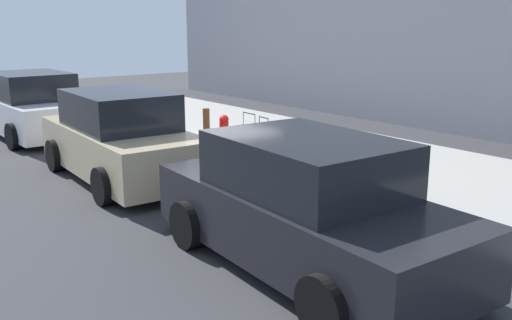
{
  "coord_description": "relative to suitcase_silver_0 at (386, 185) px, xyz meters",
  "views": [
    {
      "loc": [
        -9.6,
        6.18,
        2.91
      ],
      "look_at": [
        -2.39,
        0.47,
        0.65
      ],
      "focal_mm": 39.33,
      "sensor_mm": 36.0,
      "label": 1
    }
  ],
  "objects": [
    {
      "name": "suitcase_olive_3",
      "position": [
        1.58,
        0.02,
        -0.01
      ],
      "size": [
        0.41,
        0.27,
        0.58
      ],
      "color": "#59601E",
      "rests_on": "sidewalk_curb"
    },
    {
      "name": "bollard_post",
      "position": [
        4.94,
        0.14,
        0.19
      ],
      "size": [
        0.15,
        0.15,
        0.92
      ],
      "primitive_type": "cylinder",
      "color": "brown",
      "rests_on": "sidewalk_curb"
    },
    {
      "name": "parked_car_charcoal_0",
      "position": [
        -0.77,
        2.5,
        0.34
      ],
      "size": [
        4.42,
        2.17,
        1.62
      ],
      "color": "black",
      "rests_on": "ground_plane"
    },
    {
      "name": "suitcase_navy_1",
      "position": [
        0.54,
        -0.01,
        0.04
      ],
      "size": [
        0.4,
        0.22,
        0.87
      ],
      "color": "navy",
      "rests_on": "sidewalk_curb"
    },
    {
      "name": "fire_hydrant",
      "position": [
        4.47,
        -0.01,
        0.16
      ],
      "size": [
        0.39,
        0.21,
        0.82
      ],
      "color": "red",
      "rests_on": "sidewalk_curb"
    },
    {
      "name": "parked_car_beige_1",
      "position": [
        4.29,
        2.5,
        0.37
      ],
      "size": [
        4.39,
        2.11,
        1.67
      ],
      "color": "tan",
      "rests_on": "ground_plane"
    },
    {
      "name": "suitcase_maroon_6",
      "position": [
        3.15,
        -0.05,
        0.1
      ],
      "size": [
        0.39,
        0.27,
        0.95
      ],
      "color": "maroon",
      "rests_on": "sidewalk_curb"
    },
    {
      "name": "suitcase_silver_7",
      "position": [
        3.66,
        -0.08,
        0.07
      ],
      "size": [
        0.45,
        0.19,
        0.97
      ],
      "color": "#9EA0A8",
      "rests_on": "sidewalk_curb"
    },
    {
      "name": "suitcase_black_5",
      "position": [
        2.61,
        0.05,
        0.12
      ],
      "size": [
        0.5,
        0.27,
        0.83
      ],
      "color": "black",
      "rests_on": "sidewalk_curb"
    },
    {
      "name": "parked_car_white_2",
      "position": [
        9.54,
        2.5,
        0.37
      ],
      "size": [
        4.31,
        2.13,
        1.67
      ],
      "color": "silver",
      "rests_on": "ground_plane"
    },
    {
      "name": "suitcase_red_2",
      "position": [
        1.06,
        -0.02,
        0.07
      ],
      "size": [
        0.44,
        0.25,
        0.9
      ],
      "color": "red",
      "rests_on": "sidewalk_curb"
    },
    {
      "name": "suitcase_teal_4",
      "position": [
        2.07,
        0.01,
        0.11
      ],
      "size": [
        0.39,
        0.25,
        0.98
      ],
      "color": "#0F606B",
      "rests_on": "sidewalk_curb"
    },
    {
      "name": "suitcase_silver_0",
      "position": [
        0.0,
        0.0,
        0.0
      ],
      "size": [
        0.49,
        0.24,
        0.82
      ],
      "color": "#9EA0A8",
      "rests_on": "sidewalk_curb"
    },
    {
      "name": "sidewalk_curb",
      "position": [
        4.2,
        -1.76,
        -0.34
      ],
      "size": [
        18.0,
        5.0,
        0.14
      ],
      "primitive_type": "cube",
      "color": "#9E9B93",
      "rests_on": "ground_plane"
    },
    {
      "name": "ground_plane",
      "position": [
        4.2,
        0.74,
        -0.41
      ],
      "size": [
        40.0,
        40.0,
        0.0
      ],
      "primitive_type": "plane",
      "color": "#333335"
    }
  ]
}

